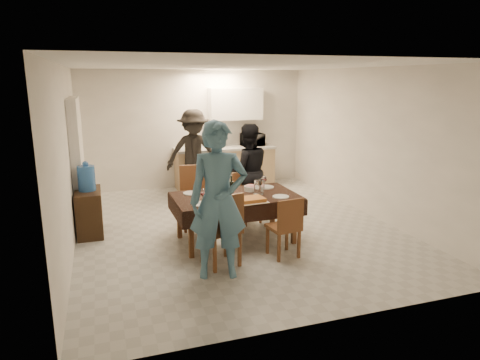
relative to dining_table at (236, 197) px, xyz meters
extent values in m
cube|color=#AFAFAA|center=(0.18, 0.58, -0.68)|extent=(5.00, 6.00, 0.02)
cube|color=white|center=(0.18, 0.58, 1.92)|extent=(5.00, 6.00, 0.02)
cube|color=beige|center=(0.18, 3.58, 0.62)|extent=(5.00, 0.02, 2.60)
cube|color=beige|center=(0.18, -2.42, 0.62)|extent=(5.00, 0.02, 2.60)
cube|color=beige|center=(-2.32, 0.58, 0.62)|extent=(0.02, 6.00, 2.60)
cube|color=beige|center=(2.68, 0.58, 0.62)|extent=(0.02, 6.00, 2.60)
cube|color=white|center=(-2.24, 1.78, 0.37)|extent=(0.15, 1.40, 2.10)
cube|color=#A18160|center=(0.78, 3.26, -0.25)|extent=(2.20, 0.60, 0.86)
cube|color=#9B9B97|center=(0.78, 3.26, 0.20)|extent=(2.24, 0.64, 0.05)
cube|color=white|center=(1.08, 3.40, 1.17)|extent=(1.20, 0.34, 0.70)
cube|color=black|center=(0.00, 0.00, 0.01)|extent=(1.85, 1.10, 0.04)
cube|color=brown|center=(0.00, 0.00, -0.34)|extent=(0.07, 0.07, 0.68)
cube|color=brown|center=(-0.45, -0.75, -0.19)|extent=(0.55, 0.55, 0.05)
cube|color=brown|center=(-0.45, -0.96, 0.08)|extent=(0.45, 0.15, 0.49)
cube|color=brown|center=(0.45, -0.75, -0.26)|extent=(0.44, 0.44, 0.05)
cube|color=brown|center=(0.45, -0.93, -0.03)|extent=(0.39, 0.09, 0.42)
cube|color=brown|center=(-0.45, 0.75, -0.18)|extent=(0.51, 0.51, 0.06)
cube|color=brown|center=(-0.45, 0.54, 0.09)|extent=(0.46, 0.10, 0.50)
cube|color=brown|center=(0.45, 0.75, -0.27)|extent=(0.49, 0.49, 0.05)
cube|color=brown|center=(0.45, 0.57, -0.04)|extent=(0.38, 0.16, 0.41)
cube|color=#312010|center=(-2.10, 1.00, -0.33)|extent=(0.38, 0.77, 0.71)
cylinder|color=#3572C8|center=(-2.10, 1.00, 0.23)|extent=(0.26, 0.26, 0.39)
cylinder|color=white|center=(0.35, -0.05, 0.14)|extent=(0.14, 0.14, 0.22)
cube|color=#BA7D36|center=(0.10, -0.38, 0.06)|extent=(0.47, 0.37, 0.06)
cylinder|color=silver|center=(0.30, 0.18, 0.07)|extent=(0.20, 0.20, 0.08)
cylinder|color=silver|center=(-0.05, 0.28, 0.05)|extent=(0.21, 0.21, 0.04)
cylinder|color=silver|center=(-0.60, -0.30, 0.04)|extent=(0.26, 0.26, 0.02)
cylinder|color=silver|center=(0.60, -0.30, 0.04)|extent=(0.24, 0.24, 0.01)
cylinder|color=silver|center=(-0.60, 0.30, 0.04)|extent=(0.26, 0.26, 0.01)
cylinder|color=silver|center=(0.60, 0.30, 0.04)|extent=(0.26, 0.26, 0.01)
imported|color=white|center=(1.44, 3.26, 0.37)|extent=(0.50, 0.34, 0.28)
imported|color=teal|center=(-0.55, -1.05, 0.29)|extent=(0.78, 0.59, 1.94)
imported|color=black|center=(0.55, 1.05, 0.15)|extent=(0.84, 0.67, 1.66)
imported|color=black|center=(-0.02, 2.81, 0.22)|extent=(1.16, 0.67, 1.80)
camera|label=1|loc=(-1.85, -5.84, 1.73)|focal=32.00mm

